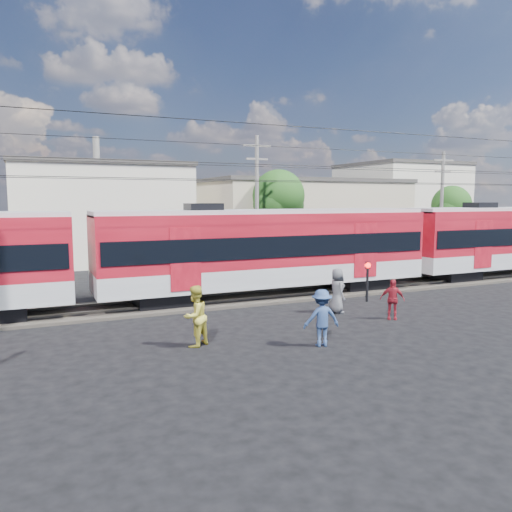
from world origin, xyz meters
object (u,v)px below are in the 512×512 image
at_px(car_silver, 468,255).
at_px(crossing_signal, 368,274).
at_px(commuter_train, 273,247).
at_px(pedestrian_c, 322,318).

relative_size(car_silver, crossing_signal, 2.23).
distance_m(commuter_train, crossing_signal, 4.57).
bearing_deg(car_silver, pedestrian_c, 123.32).
xyz_separation_m(commuter_train, pedestrian_c, (-2.13, -7.89, -1.49)).
xyz_separation_m(commuter_train, car_silver, (18.18, 5.08, -1.70)).
bearing_deg(pedestrian_c, commuter_train, -95.15).
bearing_deg(pedestrian_c, car_silver, -137.49).
height_order(commuter_train, pedestrian_c, commuter_train).
height_order(pedestrian_c, car_silver, pedestrian_c).
height_order(commuter_train, car_silver, commuter_train).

